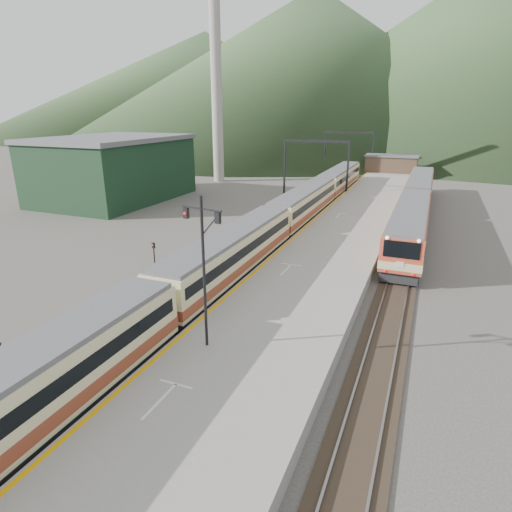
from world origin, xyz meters
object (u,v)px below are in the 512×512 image
at_px(second_train, 416,204).
at_px(signal_mast, 203,259).
at_px(worker, 1,356).
at_px(main_train, 276,225).

distance_m(second_train, signal_mast, 35.23).
bearing_deg(worker, main_train, -106.63).
height_order(second_train, worker, second_train).
bearing_deg(main_train, worker, -102.80).
relative_size(main_train, worker, 49.81).
height_order(main_train, second_train, second_train).
xyz_separation_m(main_train, signal_mast, (3.49, -19.87, 3.65)).
relative_size(signal_mast, worker, 4.97).
height_order(signal_mast, worker, signal_mast).
height_order(main_train, worker, main_train).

